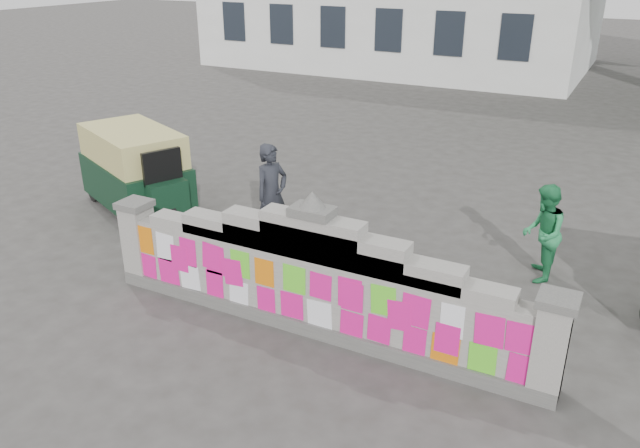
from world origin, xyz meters
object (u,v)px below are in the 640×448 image
Objects in this scene: cyclist_rider at (272,209)px; pedestrian at (543,233)px; rickshaw_left at (137,169)px; cyclist_bike at (273,228)px.

cyclist_rider reaches higher than pedestrian.
cyclist_rider is 1.10× the size of pedestrian.
pedestrian is 0.52× the size of rickshaw_left.
pedestrian is at bearing -55.55° from cyclist_bike.
cyclist_bike is 0.35m from cyclist_rider.
cyclist_bike is at bearing -82.21° from pedestrian.
cyclist_rider is at bearing 17.50° from cyclist_bike.
cyclist_rider is 0.57× the size of rickshaw_left.
cyclist_rider reaches higher than cyclist_bike.
rickshaw_left is (-3.47, 0.58, -0.02)m from cyclist_rider.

